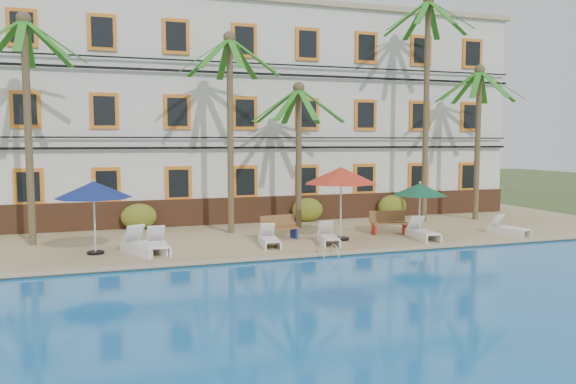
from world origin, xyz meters
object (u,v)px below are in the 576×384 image
object	(u,v)px
umbrella_red	(341,176)
bench_left	(278,227)
palm_a	(27,98)
lounger_e	(422,232)
palm_d	(427,82)
lounger_b	(158,244)
palm_c	(299,133)
umbrella_green	(420,190)
palm_e	(478,120)
bench_right	(389,222)
lounger_c	(269,239)
lounger_d	(328,237)
lounger_a	(143,245)
pool_ladder	(327,255)
umbrella_blue	(94,190)
lounger_f	(508,228)
palm_b	(230,105)

from	to	relation	value
umbrella_red	bench_left	distance (m)	3.08
palm_a	lounger_e	xyz separation A→B (m)	(14.04, -3.36, -4.99)
palm_d	lounger_b	xyz separation A→B (m)	(-12.53, -3.66, -6.17)
palm_c	palm_d	bearing A→B (deg)	0.07
umbrella_green	palm_e	bearing A→B (deg)	33.29
palm_c	bench_right	size ratio (longest dim) A/B	4.01
palm_c	umbrella_green	bearing A→B (deg)	-43.21
lounger_c	lounger_d	bearing A→B (deg)	-6.73
palm_d	lounger_c	bearing A→B (deg)	-156.69
umbrella_red	lounger_c	xyz separation A→B (m)	(-2.92, -0.35, -2.19)
lounger_a	bench_left	bearing A→B (deg)	12.85
umbrella_green	pool_ladder	distance (m)	5.71
pool_ladder	lounger_a	bearing A→B (deg)	158.85
umbrella_blue	lounger_c	distance (m)	6.20
lounger_a	umbrella_blue	bearing A→B (deg)	162.41
lounger_c	lounger_f	world-z (taller)	lounger_f
lounger_f	lounger_b	bearing A→B (deg)	177.11
umbrella_blue	lounger_a	size ratio (longest dim) A/B	1.21
palm_d	pool_ladder	bearing A→B (deg)	-141.01
palm_a	lounger_d	xyz separation A→B (m)	(10.22, -3.17, -5.00)
umbrella_blue	bench_right	size ratio (longest dim) A/B	1.60
lounger_b	bench_left	world-z (taller)	bench_left
umbrella_red	pool_ladder	bearing A→B (deg)	-121.94
bench_right	umbrella_red	bearing A→B (deg)	-163.54
bench_left	umbrella_green	bearing A→B (deg)	-10.63
lounger_d	bench_right	world-z (taller)	bench_right
lounger_b	bench_left	bearing A→B (deg)	13.70
palm_c	lounger_e	distance (m)	6.68
palm_d	umbrella_green	distance (m)	6.31
lounger_f	bench_right	size ratio (longest dim) A/B	1.12
palm_e	bench_right	bearing A→B (deg)	-157.64
lounger_b	pool_ladder	world-z (taller)	lounger_b
palm_d	lounger_d	world-z (taller)	palm_d
lounger_e	palm_a	bearing A→B (deg)	166.54
umbrella_green	bench_right	bearing A→B (deg)	132.26
lounger_d	umbrella_red	bearing A→B (deg)	38.61
palm_e	lounger_c	xyz separation A→B (m)	(-11.37, -3.55, -4.47)
palm_d	lounger_c	xyz separation A→B (m)	(-8.64, -3.72, -6.20)
palm_d	lounger_c	world-z (taller)	palm_d
umbrella_red	bench_left	size ratio (longest dim) A/B	1.83
palm_e	lounger_f	bearing A→B (deg)	-110.58
palm_a	bench_right	xyz separation A→B (m)	(13.43, -1.84, -4.79)
bench_right	umbrella_blue	bearing A→B (deg)	-177.07
umbrella_red	bench_left	world-z (taller)	umbrella_red
lounger_d	bench_left	xyz separation A→B (m)	(-1.46, 1.44, 0.21)
lounger_a	lounger_c	xyz separation A→B (m)	(4.39, -0.02, -0.05)
lounger_c	bench_left	xyz separation A→B (m)	(0.70, 1.19, 0.22)
umbrella_green	palm_c	bearing A→B (deg)	136.79
palm_b	lounger_a	size ratio (longest dim) A/B	3.92
umbrella_blue	lounger_e	distance (m)	12.05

